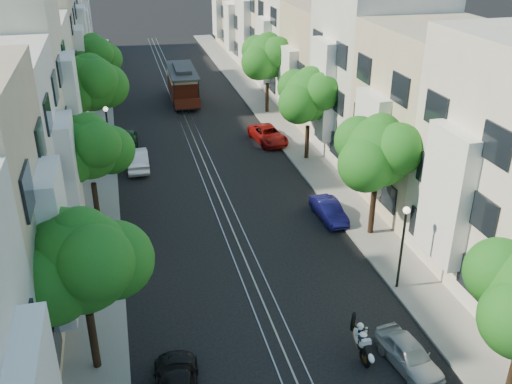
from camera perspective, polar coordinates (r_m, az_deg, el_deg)
ground at (r=46.73m, az=-6.56°, el=6.14°), size 200.00×200.00×0.00m
sidewalk_east at (r=48.07m, az=2.08°, el=6.93°), size 2.50×80.00×0.12m
sidewalk_west at (r=46.45m, az=-15.48°, el=5.30°), size 2.50×80.00×0.12m
rail_left at (r=46.66m, az=-7.23°, el=6.08°), size 0.06×80.00×0.02m
rail_slot at (r=46.72m, az=-6.56°, el=6.15°), size 0.06×80.00×0.02m
rail_right at (r=46.79m, az=-5.89°, el=6.21°), size 0.06×80.00×0.02m
lane_line at (r=46.73m, az=-6.56°, el=6.14°), size 0.08×80.00×0.01m
townhouses_east at (r=48.04m, az=7.67°, el=13.07°), size 7.75×72.00×12.00m
townhouses_west at (r=45.37m, az=-22.14°, el=10.53°), size 7.75×72.00×11.76m
tree_e_b at (r=29.77m, az=12.23°, el=3.78°), size 4.93×4.08×6.68m
tree_e_c at (r=39.41m, az=5.41°, el=9.49°), size 4.84×3.99×6.52m
tree_e_d at (r=49.54m, az=1.23°, el=13.29°), size 5.01×4.16×6.85m
tree_w_a at (r=20.86m, az=-16.89°, el=-6.88°), size 4.93×4.08×6.68m
tree_w_b at (r=31.80m, az=-16.27°, el=4.10°), size 4.72×3.87×6.27m
tree_w_c at (r=42.08m, az=-16.15°, el=10.31°), size 5.13×4.28×7.09m
tree_w_d at (r=52.89m, az=-15.92°, el=12.85°), size 4.84×3.99×6.52m
lamp_east at (r=26.20m, az=14.52°, el=-4.25°), size 0.32×0.32×4.16m
lamp_west at (r=39.84m, az=-14.61°, el=6.28°), size 0.32×0.32×4.16m
sportbike_rider at (r=23.17m, az=10.44°, el=-14.22°), size 0.54×2.01×1.59m
cable_car at (r=54.20m, az=-7.36°, el=10.83°), size 2.62×7.87×3.01m
parked_car_e_near at (r=23.35m, az=15.03°, el=-15.41°), size 1.77×3.45×1.12m
parked_car_e_mid at (r=32.70m, az=7.30°, el=-1.83°), size 1.33×3.40×1.10m
parked_car_e_far at (r=43.74m, az=1.22°, el=5.76°), size 2.55×4.57×1.21m
parked_car_w_mid at (r=39.85m, az=-11.77°, el=3.23°), size 1.42×4.04×1.33m
parked_car_w_far at (r=44.56m, az=-12.59°, el=5.43°), size 1.43×3.25×1.09m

